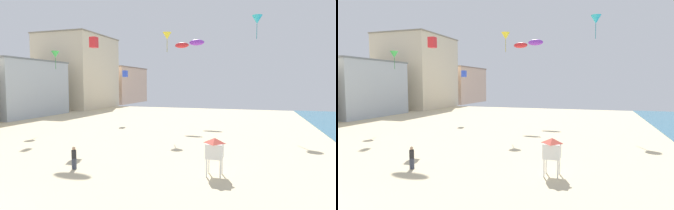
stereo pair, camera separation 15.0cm
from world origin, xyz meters
The scene contains 12 objects.
boardwalk_hotel_mid centered at (-29.65, 33.77, 5.27)m, with size 11.94×15.59×10.52m.
boardwalk_hotel_far centered at (-29.65, 53.06, 9.01)m, with size 14.58×16.84×18.01m.
boardwalk_hotel_distant centered at (-29.65, 72.87, 5.63)m, with size 14.17×19.21×11.25m.
kite_flyer centered at (1.33, 8.94, 0.92)m, with size 0.34×0.34×1.64m.
lifeguard_stand centered at (11.12, 10.63, 1.84)m, with size 1.10×1.10×2.55m.
kite_yellow_delta centered at (2.42, 27.35, 12.33)m, with size 1.12×1.12×2.54m.
kite_blue_box centered at (-6.60, 33.19, 7.73)m, with size 0.66×0.66×1.03m.
kite_red_box centered at (-3.52, 19.43, 10.67)m, with size 0.73×0.73×1.15m.
kite_purple_parafoil centered at (4.00, 38.61, 12.99)m, with size 2.54×0.71×0.99m.
kite_cyan_delta centered at (13.56, 32.24, 14.71)m, with size 1.37×1.37×3.11m.
kite_green_delta centered at (-13.01, 24.66, 10.17)m, with size 1.09×1.09×2.48m.
kite_red_parafoil centered at (2.77, 33.57, 11.93)m, with size 2.15×0.60×0.84m.
Camera 1 is at (13.67, -7.57, 6.15)m, focal length 29.64 mm.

